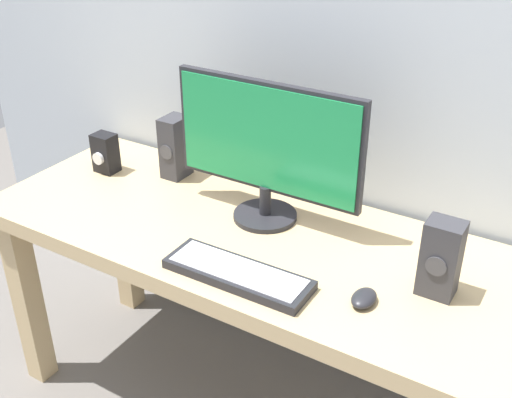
{
  "coord_description": "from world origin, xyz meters",
  "views": [
    {
      "loc": [
        0.82,
        -1.36,
        1.76
      ],
      "look_at": [
        -0.01,
        0.0,
        0.88
      ],
      "focal_mm": 43.84,
      "sensor_mm": 36.0,
      "label": 1
    }
  ],
  "objects_px": {
    "keyboard_primary": "(238,274)",
    "audio_controller": "(105,153)",
    "speaker_right": "(441,259)",
    "speaker_left": "(175,147)",
    "desk": "(259,264)",
    "monitor": "(267,147)",
    "mouse": "(364,298)"
  },
  "relations": [
    {
      "from": "keyboard_primary",
      "to": "audio_controller",
      "type": "distance_m",
      "value": 0.82
    },
    {
      "from": "monitor",
      "to": "speaker_left",
      "type": "xyz_separation_m",
      "value": [
        -0.42,
        0.08,
        -0.13
      ]
    },
    {
      "from": "desk",
      "to": "speaker_left",
      "type": "relative_size",
      "value": 8.15
    },
    {
      "from": "keyboard_primary",
      "to": "speaker_right",
      "type": "relative_size",
      "value": 1.95
    },
    {
      "from": "keyboard_primary",
      "to": "mouse",
      "type": "relative_size",
      "value": 4.64
    },
    {
      "from": "speaker_right",
      "to": "speaker_left",
      "type": "distance_m",
      "value": 1.01
    },
    {
      "from": "monitor",
      "to": "mouse",
      "type": "height_order",
      "value": "monitor"
    },
    {
      "from": "desk",
      "to": "speaker_left",
      "type": "xyz_separation_m",
      "value": [
        -0.46,
        0.19,
        0.22
      ]
    },
    {
      "from": "monitor",
      "to": "speaker_right",
      "type": "height_order",
      "value": "monitor"
    },
    {
      "from": "desk",
      "to": "keyboard_primary",
      "type": "height_order",
      "value": "keyboard_primary"
    },
    {
      "from": "desk",
      "to": "keyboard_primary",
      "type": "xyz_separation_m",
      "value": [
        0.06,
        -0.22,
        0.12
      ]
    },
    {
      "from": "desk",
      "to": "speaker_right",
      "type": "height_order",
      "value": "speaker_right"
    },
    {
      "from": "desk",
      "to": "keyboard_primary",
      "type": "bearing_deg",
      "value": -73.44
    },
    {
      "from": "mouse",
      "to": "keyboard_primary",
      "type": "bearing_deg",
      "value": -166.1
    },
    {
      "from": "keyboard_primary",
      "to": "speaker_left",
      "type": "relative_size",
      "value": 1.89
    },
    {
      "from": "speaker_left",
      "to": "audio_controller",
      "type": "bearing_deg",
      "value": -156.3
    },
    {
      "from": "desk",
      "to": "keyboard_primary",
      "type": "relative_size",
      "value": 4.32
    },
    {
      "from": "audio_controller",
      "to": "speaker_left",
      "type": "bearing_deg",
      "value": 23.7
    },
    {
      "from": "speaker_right",
      "to": "keyboard_primary",
      "type": "bearing_deg",
      "value": -155.44
    },
    {
      "from": "mouse",
      "to": "speaker_right",
      "type": "distance_m",
      "value": 0.22
    },
    {
      "from": "desk",
      "to": "keyboard_primary",
      "type": "distance_m",
      "value": 0.26
    },
    {
      "from": "speaker_right",
      "to": "desk",
      "type": "bearing_deg",
      "value": 179.87
    },
    {
      "from": "monitor",
      "to": "desk",
      "type": "bearing_deg",
      "value": -70.83
    },
    {
      "from": "desk",
      "to": "monitor",
      "type": "bearing_deg",
      "value": 109.17
    },
    {
      "from": "desk",
      "to": "mouse",
      "type": "relative_size",
      "value": 20.04
    },
    {
      "from": "monitor",
      "to": "audio_controller",
      "type": "height_order",
      "value": "monitor"
    },
    {
      "from": "mouse",
      "to": "audio_controller",
      "type": "distance_m",
      "value": 1.11
    },
    {
      "from": "speaker_right",
      "to": "speaker_left",
      "type": "height_order",
      "value": "speaker_left"
    },
    {
      "from": "keyboard_primary",
      "to": "audio_controller",
      "type": "xyz_separation_m",
      "value": [
        -0.76,
        0.3,
        0.06
      ]
    },
    {
      "from": "speaker_right",
      "to": "audio_controller",
      "type": "height_order",
      "value": "speaker_right"
    },
    {
      "from": "speaker_left",
      "to": "monitor",
      "type": "bearing_deg",
      "value": -11.38
    },
    {
      "from": "speaker_right",
      "to": "mouse",
      "type": "bearing_deg",
      "value": -135.59
    }
  ]
}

